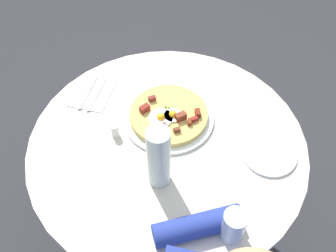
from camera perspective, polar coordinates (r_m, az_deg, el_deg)
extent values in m
plane|color=#2D2D33|center=(1.94, -0.07, -15.40)|extent=(6.00, 6.00, 0.00)
cylinder|color=beige|center=(1.32, -0.10, -2.66)|extent=(0.96, 0.96, 0.03)
cylinder|color=#333338|center=(1.63, -0.08, -10.38)|extent=(0.12, 0.12, 0.71)
cylinder|color=#333338|center=(1.93, -0.07, -15.26)|extent=(0.43, 0.43, 0.02)
cylinder|color=navy|center=(1.12, 4.53, -14.83)|extent=(0.26, 0.18, 0.07)
cylinder|color=white|center=(1.36, 0.09, 1.27)|extent=(0.33, 0.33, 0.01)
cylinder|color=tan|center=(1.35, 0.09, 1.73)|extent=(0.28, 0.28, 0.02)
cylinder|color=white|center=(1.33, 0.55, 1.65)|extent=(0.06, 0.06, 0.01)
sphere|color=yellow|center=(1.33, 0.55, 1.82)|extent=(0.03, 0.03, 0.03)
cylinder|color=white|center=(1.32, -1.12, 1.21)|extent=(0.09, 0.09, 0.01)
sphere|color=yellow|center=(1.32, -1.13, 1.38)|extent=(0.03, 0.03, 0.03)
cube|color=brown|center=(1.31, 1.93, 1.43)|extent=(0.04, 0.04, 0.03)
cube|color=brown|center=(1.28, 1.35, -0.62)|extent=(0.03, 0.02, 0.02)
cube|color=maroon|center=(1.32, 3.99, 1.02)|extent=(0.03, 0.03, 0.02)
cube|color=maroon|center=(1.33, 4.53, 1.94)|extent=(0.03, 0.03, 0.02)
cube|color=maroon|center=(1.28, -1.00, -0.38)|extent=(0.04, 0.04, 0.03)
cube|color=maroon|center=(1.31, 3.28, 0.60)|extent=(0.02, 0.03, 0.02)
cube|color=maroon|center=(1.38, -2.43, 4.14)|extent=(0.03, 0.03, 0.02)
cube|color=maroon|center=(1.34, -3.55, 2.66)|extent=(0.04, 0.04, 0.02)
cube|color=#387F2D|center=(1.36, 0.13, 2.80)|extent=(0.01, 0.01, 0.00)
cube|color=#387F2D|center=(1.36, -0.35, 2.90)|extent=(0.01, 0.00, 0.00)
cube|color=#387F2D|center=(1.34, -1.44, 2.02)|extent=(0.01, 0.00, 0.00)
cube|color=#387F2D|center=(1.34, -1.94, 2.25)|extent=(0.01, 0.01, 0.00)
cylinder|color=white|center=(1.31, 15.05, -4.13)|extent=(0.18, 0.18, 0.01)
cube|color=white|center=(1.48, -11.37, 4.83)|extent=(0.14, 0.17, 0.00)
cube|color=silver|center=(1.48, -12.04, 5.06)|extent=(0.02, 0.18, 0.00)
cube|color=silver|center=(1.47, -10.75, 4.84)|extent=(0.02, 0.18, 0.00)
cylinder|color=silver|center=(1.10, 9.88, -14.65)|extent=(0.07, 0.07, 0.11)
cylinder|color=silver|center=(1.12, -1.42, -4.84)|extent=(0.07, 0.07, 0.24)
cylinder|color=white|center=(1.31, -8.05, -0.67)|extent=(0.03, 0.03, 0.05)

